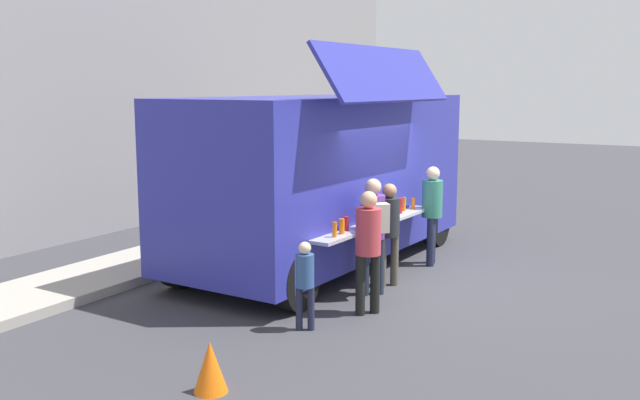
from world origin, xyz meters
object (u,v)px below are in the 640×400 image
object	(u,v)px
food_truck_main	(324,174)
customer_front_ordering	(388,226)
child_near_queue	(305,278)
traffic_cone_orange	(210,367)
customer_extra_browsing	(432,206)
customer_rear_waiting	(368,241)
trash_bin	(329,195)
customer_mid_with_backpack	(373,225)

from	to	relation	value
food_truck_main	customer_front_ordering	size ratio (longest dim) A/B	3.89
child_near_queue	customer_front_ordering	bearing A→B (deg)	-27.68
traffic_cone_orange	customer_extra_browsing	world-z (taller)	customer_extra_browsing
customer_rear_waiting	customer_extra_browsing	bearing A→B (deg)	-49.38
traffic_cone_orange	trash_bin	xyz separation A→B (m)	(9.50, 3.96, 0.22)
customer_front_ordering	customer_rear_waiting	xyz separation A→B (m)	(-1.40, -0.34, 0.06)
customer_rear_waiting	traffic_cone_orange	bearing A→B (deg)	120.82
child_near_queue	customer_extra_browsing	bearing A→B (deg)	-28.37
traffic_cone_orange	customer_extra_browsing	distance (m)	6.19
traffic_cone_orange	customer_extra_browsing	bearing A→B (deg)	-0.24
traffic_cone_orange	customer_front_ordering	world-z (taller)	customer_front_ordering
customer_rear_waiting	child_near_queue	world-z (taller)	customer_rear_waiting
food_truck_main	customer_extra_browsing	bearing A→B (deg)	-58.99
food_truck_main	customer_mid_with_backpack	xyz separation A→B (m)	(-1.30, -1.59, -0.53)
trash_bin	customer_extra_browsing	distance (m)	5.25
customer_mid_with_backpack	child_near_queue	size ratio (longest dim) A/B	1.52
traffic_cone_orange	customer_rear_waiting	world-z (taller)	customer_rear_waiting
trash_bin	child_near_queue	size ratio (longest dim) A/B	0.85
trash_bin	customer_mid_with_backpack	size ratio (longest dim) A/B	0.56
child_near_queue	customer_mid_with_backpack	bearing A→B (deg)	-28.88
trash_bin	traffic_cone_orange	bearing A→B (deg)	-157.37
customer_front_ordering	customer_extra_browsing	size ratio (longest dim) A/B	0.94
traffic_cone_orange	trash_bin	size ratio (longest dim) A/B	0.55
traffic_cone_orange	food_truck_main	bearing A→B (deg)	17.43
customer_front_ordering	customer_extra_browsing	world-z (taller)	customer_extra_browsing
customer_mid_with_backpack	child_near_queue	world-z (taller)	customer_mid_with_backpack
customer_mid_with_backpack	customer_extra_browsing	xyz separation A→B (m)	(2.21, -0.07, -0.04)
customer_front_ordering	customer_mid_with_backpack	distance (m)	0.58
customer_front_ordering	customer_mid_with_backpack	bearing A→B (deg)	129.81
customer_extra_browsing	child_near_queue	size ratio (longest dim) A/B	1.49
trash_bin	customer_extra_browsing	size ratio (longest dim) A/B	0.57
food_truck_main	customer_rear_waiting	distance (m)	2.92
customer_mid_with_backpack	customer_extra_browsing	distance (m)	2.21
trash_bin	customer_extra_browsing	world-z (taller)	customer_extra_browsing
food_truck_main	customer_rear_waiting	world-z (taller)	food_truck_main
food_truck_main	trash_bin	bearing A→B (deg)	30.78
customer_rear_waiting	trash_bin	bearing A→B (deg)	-20.59
customer_extra_browsing	customer_front_ordering	bearing A→B (deg)	71.21
customer_rear_waiting	customer_front_ordering	bearing A→B (deg)	-40.26
customer_mid_with_backpack	traffic_cone_orange	bearing A→B (deg)	138.10
food_truck_main	child_near_queue	xyz separation A→B (m)	(-3.12, -1.51, -0.92)
customer_mid_with_backpack	customer_rear_waiting	world-z (taller)	customer_mid_with_backpack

